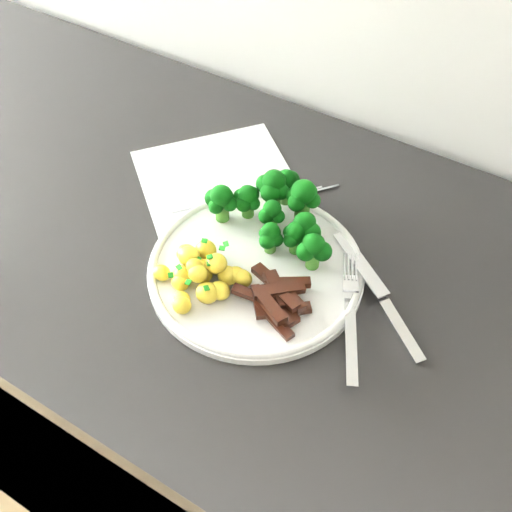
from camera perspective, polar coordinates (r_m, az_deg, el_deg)
counter at (r=1.14m, az=4.14°, el=-16.88°), size 2.38×0.60×0.89m
recipe_paper at (r=0.84m, az=-2.58°, el=4.91°), size 0.36×0.35×0.00m
plate at (r=0.76m, az=0.00°, el=-1.11°), size 0.26×0.26×0.02m
broccoli at (r=0.77m, az=2.17°, el=4.34°), size 0.18×0.13×0.07m
potatoes at (r=0.73m, az=-4.82°, el=-1.51°), size 0.11×0.10×0.04m
beef_strips at (r=0.71m, az=1.91°, el=-3.94°), size 0.09×0.08×0.02m
fork at (r=0.70m, az=8.67°, el=-5.85°), size 0.09×0.17×0.02m
knife at (r=0.73m, az=11.97°, el=-4.77°), size 0.17×0.13×0.02m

